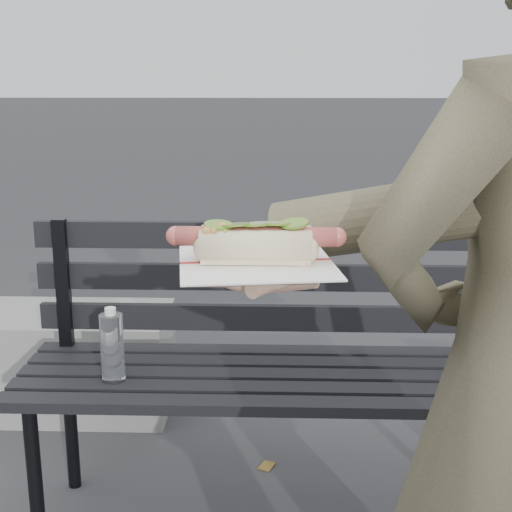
{
  "coord_description": "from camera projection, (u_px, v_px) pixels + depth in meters",
  "views": [
    {
      "loc": [
        0.01,
        -0.95,
        1.3
      ],
      "look_at": [
        -0.02,
        -0.08,
        1.08
      ],
      "focal_mm": 50.0,
      "sensor_mm": 36.0,
      "label": 1
    }
  ],
  "objects": [
    {
      "name": "park_bench",
      "position": [
        278.0,
        349.0,
        2.07
      ],
      "size": [
        1.5,
        0.44,
        0.88
      ],
      "color": "black",
      "rests_on": "ground"
    },
    {
      "name": "concrete_block",
      "position": [
        18.0,
        360.0,
        2.82
      ],
      "size": [
        1.2,
        0.4,
        0.4
      ],
      "primitive_type": "cube",
      "color": "slate",
      "rests_on": "ground"
    },
    {
      "name": "held_hotdog",
      "position": [
        405.0,
        220.0,
        0.95
      ],
      "size": [
        0.63,
        0.32,
        0.2
      ],
      "color": "#42412C"
    }
  ]
}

